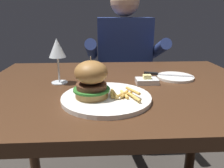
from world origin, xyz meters
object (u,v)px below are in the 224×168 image
(diner_person, at_px, (124,78))
(bread_plate, at_px, (175,77))
(table_knife, at_px, (163,74))
(burger_sandwich, at_px, (91,79))
(main_plate, at_px, (106,98))
(butter_dish, at_px, (147,80))
(wine_glass, at_px, (57,50))

(diner_person, bearing_deg, bread_plate, -75.69)
(table_knife, relative_size, diner_person, 0.17)
(burger_sandwich, distance_m, table_knife, 0.40)
(main_plate, height_order, butter_dish, butter_dish)
(bread_plate, xyz_separation_m, diner_person, (-0.16, 0.61, -0.18))
(main_plate, bearing_deg, table_knife, 43.87)
(wine_glass, xyz_separation_m, table_knife, (0.44, 0.06, -0.12))
(bread_plate, bearing_deg, main_plate, -142.72)
(bread_plate, relative_size, table_knife, 0.77)
(main_plate, height_order, wine_glass, wine_glass)
(bread_plate, distance_m, table_knife, 0.05)
(main_plate, relative_size, butter_dish, 3.34)
(main_plate, distance_m, table_knife, 0.36)
(table_knife, bearing_deg, butter_dish, -139.39)
(wine_glass, relative_size, bread_plate, 1.13)
(main_plate, relative_size, diner_person, 0.25)
(bread_plate, relative_size, diner_person, 0.13)
(wine_glass, height_order, table_knife, wine_glass)
(main_plate, xyz_separation_m, diner_person, (0.15, 0.84, -0.18))
(main_plate, bearing_deg, wine_glass, 133.68)
(burger_sandwich, bearing_deg, main_plate, 6.60)
(bread_plate, bearing_deg, butter_dish, -155.65)
(burger_sandwich, height_order, bread_plate, burger_sandwich)
(main_plate, height_order, burger_sandwich, burger_sandwich)
(burger_sandwich, relative_size, butter_dish, 1.51)
(bread_plate, distance_m, diner_person, 0.66)
(bread_plate, height_order, diner_person, diner_person)
(wine_glass, bearing_deg, diner_person, 63.14)
(bread_plate, xyz_separation_m, table_knife, (-0.05, 0.01, 0.01))
(bread_plate, height_order, butter_dish, butter_dish)
(wine_glass, relative_size, table_knife, 0.87)
(butter_dish, bearing_deg, burger_sandwich, -140.59)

